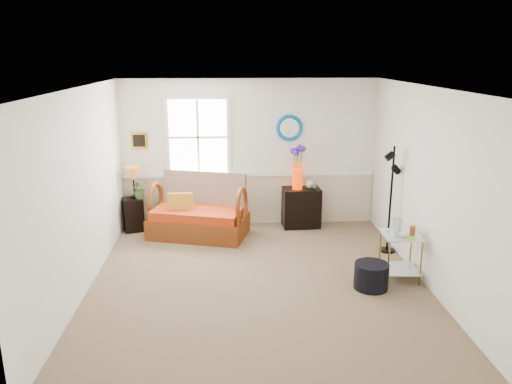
{
  "coord_description": "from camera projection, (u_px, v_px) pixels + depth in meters",
  "views": [
    {
      "loc": [
        -0.37,
        -6.19,
        3.0
      ],
      "look_at": [
        -0.01,
        0.21,
        1.22
      ],
      "focal_mm": 35.0,
      "sensor_mm": 36.0,
      "label": 1
    }
  ],
  "objects": [
    {
      "name": "wainscot",
      "position": [
        250.0,
        200.0,
        9.04
      ],
      "size": [
        4.46,
        0.02,
        0.9
      ],
      "primitive_type": "cube",
      "color": "beige",
      "rests_on": "walls"
    },
    {
      "name": "floor_lamp",
      "position": [
        391.0,
        200.0,
        7.64
      ],
      "size": [
        0.27,
        0.27,
        1.68
      ],
      "primitive_type": null,
      "rotation": [
        0.0,
        0.0,
        0.15
      ],
      "color": "black",
      "rests_on": "floor"
    },
    {
      "name": "picture",
      "position": [
        139.0,
        140.0,
        8.64
      ],
      "size": [
        0.28,
        0.03,
        0.28
      ],
      "primitive_type": "cube",
      "color": "#BF881D",
      "rests_on": "walls"
    },
    {
      "name": "flower_vase",
      "position": [
        298.0,
        168.0,
        8.68
      ],
      "size": [
        0.29,
        0.29,
        0.76
      ],
      "primitive_type": null,
      "rotation": [
        0.0,
        0.0,
        -0.36
      ],
      "color": "#E53200",
      "rests_on": "cabinet"
    },
    {
      "name": "lamp_stand",
      "position": [
        134.0,
        214.0,
        8.71
      ],
      "size": [
        0.41,
        0.41,
        0.58
      ],
      "primitive_type": null,
      "rotation": [
        0.0,
        0.0,
        0.32
      ],
      "color": "black",
      "rests_on": "floor"
    },
    {
      "name": "throw_pillow",
      "position": [
        180.0,
        205.0,
        8.37
      ],
      "size": [
        0.42,
        0.11,
        0.41
      ],
      "primitive_type": null,
      "rotation": [
        0.0,
        0.0,
        -0.02
      ],
      "color": "#D36900",
      "rests_on": "loveseat"
    },
    {
      "name": "loveseat",
      "position": [
        198.0,
        206.0,
        8.4
      ],
      "size": [
        1.77,
        1.29,
        1.04
      ],
      "primitive_type": null,
      "rotation": [
        0.0,
        0.0,
        -0.27
      ],
      "color": "maroon",
      "rests_on": "floor"
    },
    {
      "name": "ottoman",
      "position": [
        371.0,
        276.0,
        6.58
      ],
      "size": [
        0.55,
        0.55,
        0.35
      ],
      "primitive_type": "cylinder",
      "rotation": [
        0.0,
        0.0,
        -0.25
      ],
      "color": "black",
      "rests_on": "floor"
    },
    {
      "name": "cabinet",
      "position": [
        301.0,
        207.0,
        8.9
      ],
      "size": [
        0.67,
        0.45,
        0.7
      ],
      "primitive_type": null,
      "rotation": [
        0.0,
        0.0,
        0.04
      ],
      "color": "black",
      "rests_on": "floor"
    },
    {
      "name": "chair_rail",
      "position": [
        250.0,
        174.0,
        8.91
      ],
      "size": [
        4.46,
        0.04,
        0.06
      ],
      "primitive_type": "cube",
      "color": "white",
      "rests_on": "walls"
    },
    {
      "name": "walls",
      "position": [
        258.0,
        191.0,
        6.43
      ],
      "size": [
        4.51,
        5.01,
        2.6
      ],
      "color": "white",
      "rests_on": "floor"
    },
    {
      "name": "table_lamp",
      "position": [
        134.0,
        183.0,
        8.57
      ],
      "size": [
        0.41,
        0.41,
        0.56
      ],
      "primitive_type": null,
      "rotation": [
        0.0,
        0.0,
        0.41
      ],
      "color": "#B86E29",
      "rests_on": "lamp_stand"
    },
    {
      "name": "ceiling",
      "position": [
        258.0,
        88.0,
        6.08
      ],
      "size": [
        4.5,
        5.0,
        0.01
      ],
      "primitive_type": "cube",
      "color": "white",
      "rests_on": "walls"
    },
    {
      "name": "tabletop_items",
      "position": [
        404.0,
        226.0,
        6.69
      ],
      "size": [
        0.39,
        0.39,
        0.23
      ],
      "primitive_type": null,
      "rotation": [
        0.0,
        0.0,
        -0.02
      ],
      "color": "silver",
      "rests_on": "side_table"
    },
    {
      "name": "floor",
      "position": [
        258.0,
        283.0,
        6.78
      ],
      "size": [
        4.5,
        5.0,
        0.01
      ],
      "primitive_type": "cube",
      "color": "#796A4F",
      "rests_on": "ground"
    },
    {
      "name": "mirror",
      "position": [
        289.0,
        128.0,
        8.73
      ],
      "size": [
        0.47,
        0.07,
        0.47
      ],
      "primitive_type": "torus",
      "rotation": [
        1.57,
        0.0,
        0.0
      ],
      "color": "#0580B8",
      "rests_on": "walls"
    },
    {
      "name": "side_table",
      "position": [
        400.0,
        257.0,
        6.81
      ],
      "size": [
        0.53,
        0.53,
        0.65
      ],
      "primitive_type": null,
      "rotation": [
        0.0,
        0.0,
        -0.04
      ],
      "color": "#9E721D",
      "rests_on": "floor"
    },
    {
      "name": "potted_plant",
      "position": [
        140.0,
        191.0,
        8.62
      ],
      "size": [
        0.44,
        0.46,
        0.27
      ],
      "primitive_type": "imported",
      "rotation": [
        0.0,
        0.0,
        0.52
      ],
      "color": "#406032",
      "rests_on": "lamp_stand"
    },
    {
      "name": "window",
      "position": [
        198.0,
        137.0,
        8.68
      ],
      "size": [
        1.14,
        0.06,
        1.44
      ],
      "primitive_type": null,
      "color": "white",
      "rests_on": "walls"
    }
  ]
}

